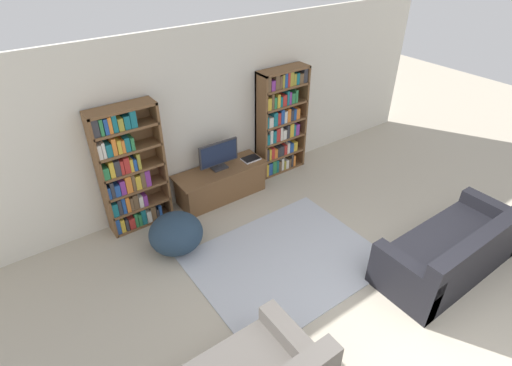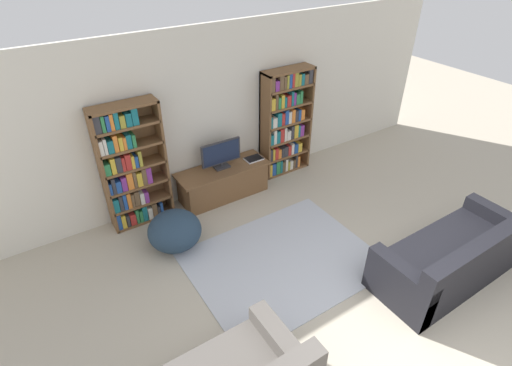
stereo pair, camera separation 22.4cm
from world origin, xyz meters
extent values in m
cube|color=silver|center=(0.00, 4.23, 1.30)|extent=(8.80, 0.06, 2.60)
cube|color=brown|center=(-1.81, 4.03, 0.91)|extent=(0.04, 0.30, 1.82)
cube|color=brown|center=(-0.96, 4.03, 0.91)|extent=(0.04, 0.30, 1.82)
cube|color=brown|center=(-1.38, 4.16, 0.91)|extent=(0.89, 0.04, 1.82)
cube|color=brown|center=(-1.38, 4.03, 1.80)|extent=(0.89, 0.30, 0.04)
cube|color=brown|center=(-1.38, 4.03, 0.02)|extent=(0.85, 0.30, 0.04)
cube|color=#234C99|center=(-1.76, 4.02, 0.16)|extent=(0.06, 0.24, 0.25)
cube|color=gold|center=(-1.70, 4.02, 0.14)|extent=(0.06, 0.24, 0.21)
cube|color=#333338|center=(-1.64, 4.02, 0.13)|extent=(0.04, 0.24, 0.19)
cube|color=#B72D28|center=(-1.56, 4.02, 0.12)|extent=(0.08, 0.24, 0.18)
cube|color=#2D7F47|center=(-1.50, 4.02, 0.15)|extent=(0.04, 0.24, 0.22)
cube|color=#2D7F47|center=(-1.44, 4.02, 0.13)|extent=(0.05, 0.24, 0.19)
cube|color=#196B75|center=(-1.38, 4.02, 0.16)|extent=(0.07, 0.24, 0.25)
cube|color=silver|center=(-1.31, 4.02, 0.13)|extent=(0.07, 0.24, 0.19)
cube|color=brown|center=(-1.23, 4.02, 0.16)|extent=(0.07, 0.24, 0.24)
cube|color=#333338|center=(-1.17, 4.02, 0.12)|extent=(0.04, 0.24, 0.16)
cube|color=#234C99|center=(-1.13, 4.02, 0.14)|extent=(0.04, 0.24, 0.22)
cube|color=brown|center=(-1.38, 4.03, 0.32)|extent=(0.85, 0.30, 0.04)
cube|color=#196B75|center=(-1.75, 4.02, 0.44)|extent=(0.08, 0.24, 0.21)
cube|color=#333338|center=(-1.68, 4.02, 0.46)|extent=(0.05, 0.24, 0.24)
cube|color=#234C99|center=(-1.62, 4.02, 0.46)|extent=(0.05, 0.24, 0.25)
cube|color=orange|center=(-1.57, 4.02, 0.46)|extent=(0.05, 0.24, 0.24)
cube|color=brown|center=(-1.51, 4.02, 0.44)|extent=(0.04, 0.24, 0.21)
cube|color=brown|center=(-1.45, 4.02, 0.45)|extent=(0.07, 0.24, 0.23)
cube|color=silver|center=(-1.38, 4.02, 0.43)|extent=(0.06, 0.24, 0.18)
cube|color=#7F338C|center=(-1.32, 4.02, 0.43)|extent=(0.06, 0.24, 0.17)
cube|color=brown|center=(-1.38, 4.03, 0.62)|extent=(0.85, 0.30, 0.04)
cube|color=#234C99|center=(-1.77, 4.02, 0.73)|extent=(0.04, 0.24, 0.17)
cube|color=#333338|center=(-1.72, 4.02, 0.76)|extent=(0.05, 0.24, 0.24)
cube|color=#234C99|center=(-1.66, 4.02, 0.73)|extent=(0.07, 0.24, 0.17)
cube|color=#7F338C|center=(-1.58, 4.02, 0.75)|extent=(0.07, 0.24, 0.21)
cube|color=orange|center=(-1.50, 4.02, 0.77)|extent=(0.08, 0.24, 0.25)
cube|color=brown|center=(-1.43, 4.02, 0.77)|extent=(0.04, 0.24, 0.25)
cube|color=gold|center=(-1.37, 4.02, 0.75)|extent=(0.07, 0.24, 0.21)
cube|color=brown|center=(-1.30, 4.02, 0.77)|extent=(0.06, 0.24, 0.25)
cube|color=#7F338C|center=(-1.23, 4.02, 0.77)|extent=(0.07, 0.24, 0.25)
cube|color=brown|center=(-1.38, 4.03, 0.93)|extent=(0.85, 0.30, 0.04)
cube|color=#2D7F47|center=(-1.75, 4.02, 1.03)|extent=(0.08, 0.24, 0.16)
cube|color=gold|center=(-1.67, 4.02, 1.06)|extent=(0.06, 0.24, 0.23)
cube|color=#333338|center=(-1.60, 4.02, 1.05)|extent=(0.07, 0.24, 0.22)
cube|color=#B72D28|center=(-1.54, 4.02, 1.05)|extent=(0.04, 0.24, 0.20)
cube|color=#B72D28|center=(-1.47, 4.02, 1.06)|extent=(0.07, 0.24, 0.22)
cube|color=gold|center=(-1.41, 4.02, 1.04)|extent=(0.04, 0.24, 0.18)
cube|color=#234C99|center=(-1.36, 4.02, 1.03)|extent=(0.04, 0.24, 0.17)
cube|color=#9E9333|center=(-1.31, 4.02, 1.06)|extent=(0.04, 0.24, 0.23)
cube|color=brown|center=(-1.38, 4.03, 1.23)|extent=(0.85, 0.30, 0.04)
cube|color=silver|center=(-1.76, 4.02, 1.35)|extent=(0.05, 0.24, 0.20)
cube|color=silver|center=(-1.71, 4.02, 1.35)|extent=(0.04, 0.24, 0.22)
cube|color=#196B75|center=(-1.65, 4.02, 1.33)|extent=(0.07, 0.24, 0.17)
cube|color=orange|center=(-1.58, 4.02, 1.36)|extent=(0.05, 0.24, 0.23)
cube|color=gold|center=(-1.52, 4.02, 1.34)|extent=(0.05, 0.24, 0.19)
cube|color=orange|center=(-1.47, 4.02, 1.34)|extent=(0.04, 0.24, 0.18)
cube|color=#196B75|center=(-1.41, 4.02, 1.34)|extent=(0.07, 0.24, 0.19)
cube|color=#2D7F47|center=(-1.35, 4.02, 1.34)|extent=(0.05, 0.24, 0.18)
cube|color=brown|center=(-1.38, 4.03, 1.53)|extent=(0.85, 0.30, 0.04)
cube|color=#333338|center=(-1.75, 4.02, 1.67)|extent=(0.08, 0.24, 0.25)
cube|color=#2D7F47|center=(-1.68, 4.02, 1.66)|extent=(0.04, 0.24, 0.21)
cube|color=#234C99|center=(-1.62, 4.02, 1.65)|extent=(0.05, 0.24, 0.21)
cube|color=orange|center=(-1.57, 4.02, 1.66)|extent=(0.04, 0.24, 0.22)
cube|color=#196B75|center=(-1.51, 4.02, 1.67)|extent=(0.06, 0.24, 0.23)
cube|color=#9E9333|center=(-1.44, 4.02, 1.63)|extent=(0.07, 0.24, 0.17)
cube|color=#196B75|center=(-1.36, 4.02, 1.64)|extent=(0.07, 0.24, 0.18)
cube|color=#196B75|center=(-1.28, 4.02, 1.67)|extent=(0.08, 0.24, 0.24)
cube|color=brown|center=(0.80, 4.03, 0.91)|extent=(0.04, 0.30, 1.82)
cube|color=brown|center=(1.64, 4.03, 0.91)|extent=(0.04, 0.30, 1.82)
cube|color=brown|center=(1.22, 4.16, 0.91)|extent=(0.89, 0.04, 1.82)
cube|color=brown|center=(1.22, 4.03, 1.80)|extent=(0.89, 0.30, 0.04)
cube|color=brown|center=(1.22, 4.03, 0.02)|extent=(0.85, 0.30, 0.04)
cube|color=gold|center=(0.84, 4.02, 0.15)|extent=(0.06, 0.24, 0.23)
cube|color=#234C99|center=(0.91, 4.02, 0.15)|extent=(0.08, 0.24, 0.22)
cube|color=#2D7F47|center=(1.00, 4.02, 0.16)|extent=(0.08, 0.24, 0.25)
cube|color=#196B75|center=(1.07, 4.02, 0.15)|extent=(0.04, 0.24, 0.24)
cube|color=brown|center=(1.12, 4.02, 0.13)|extent=(0.05, 0.24, 0.19)
cube|color=silver|center=(1.18, 4.02, 0.15)|extent=(0.05, 0.24, 0.23)
cube|color=#9E9333|center=(1.23, 4.02, 0.12)|extent=(0.04, 0.24, 0.17)
cube|color=silver|center=(1.29, 4.02, 0.12)|extent=(0.06, 0.24, 0.17)
cube|color=brown|center=(1.35, 4.02, 0.12)|extent=(0.05, 0.24, 0.17)
cube|color=#333338|center=(1.40, 4.02, 0.16)|extent=(0.04, 0.24, 0.25)
cube|color=orange|center=(1.45, 4.02, 0.14)|extent=(0.05, 0.24, 0.20)
cube|color=brown|center=(1.22, 4.03, 0.32)|extent=(0.85, 0.30, 0.04)
cube|color=#333338|center=(0.84, 4.02, 0.44)|extent=(0.06, 0.24, 0.21)
cube|color=gold|center=(0.90, 4.02, 0.44)|extent=(0.04, 0.24, 0.20)
cube|color=#B72D28|center=(0.96, 4.02, 0.44)|extent=(0.06, 0.24, 0.20)
cube|color=orange|center=(1.02, 4.02, 0.42)|extent=(0.06, 0.24, 0.17)
cube|color=#333338|center=(1.08, 4.02, 0.42)|extent=(0.05, 0.24, 0.17)
cube|color=#333338|center=(1.15, 4.02, 0.43)|extent=(0.08, 0.24, 0.18)
cube|color=#B72D28|center=(1.23, 4.02, 0.43)|extent=(0.06, 0.24, 0.18)
cube|color=silver|center=(1.29, 4.02, 0.44)|extent=(0.05, 0.24, 0.20)
cube|color=#234C99|center=(1.37, 4.02, 0.42)|extent=(0.08, 0.24, 0.17)
cube|color=gold|center=(1.45, 4.02, 0.42)|extent=(0.08, 0.24, 0.17)
cube|color=brown|center=(1.22, 4.03, 0.62)|extent=(0.85, 0.30, 0.04)
cube|color=#196B75|center=(0.85, 4.02, 0.73)|extent=(0.07, 0.24, 0.18)
cube|color=silver|center=(0.91, 4.02, 0.76)|extent=(0.06, 0.24, 0.24)
cube|color=#196B75|center=(0.98, 4.02, 0.75)|extent=(0.07, 0.24, 0.21)
cube|color=#B72D28|center=(1.06, 4.02, 0.76)|extent=(0.07, 0.24, 0.24)
cube|color=silver|center=(1.13, 4.02, 0.76)|extent=(0.05, 0.24, 0.24)
cube|color=silver|center=(1.20, 4.02, 0.72)|extent=(0.08, 0.24, 0.17)
cube|color=#333338|center=(1.27, 4.02, 0.76)|extent=(0.06, 0.24, 0.24)
cube|color=gold|center=(1.35, 4.02, 0.76)|extent=(0.08, 0.24, 0.24)
cube|color=#196B75|center=(1.41, 4.02, 0.75)|extent=(0.04, 0.24, 0.21)
cube|color=#7F338C|center=(1.47, 4.02, 0.74)|extent=(0.08, 0.24, 0.20)
cube|color=brown|center=(1.22, 4.03, 0.93)|extent=(0.85, 0.30, 0.04)
cube|color=#196B75|center=(0.83, 4.02, 1.04)|extent=(0.04, 0.24, 0.19)
cube|color=silver|center=(0.90, 4.02, 1.03)|extent=(0.08, 0.24, 0.17)
cube|color=#196B75|center=(0.99, 4.02, 1.06)|extent=(0.08, 0.24, 0.23)
cube|color=#B72D28|center=(1.06, 4.02, 1.05)|extent=(0.06, 0.24, 0.21)
cube|color=#234C99|center=(1.13, 4.02, 1.07)|extent=(0.07, 0.24, 0.24)
cube|color=silver|center=(1.20, 4.02, 1.05)|extent=(0.06, 0.24, 0.20)
cube|color=orange|center=(1.27, 4.02, 1.06)|extent=(0.07, 0.24, 0.22)
cube|color=#333338|center=(1.34, 4.02, 1.04)|extent=(0.06, 0.24, 0.19)
cube|color=#234C99|center=(1.40, 4.02, 1.04)|extent=(0.05, 0.24, 0.19)
cube|color=orange|center=(1.46, 4.02, 1.03)|extent=(0.07, 0.24, 0.18)
cube|color=brown|center=(1.22, 4.03, 1.23)|extent=(0.85, 0.30, 0.04)
cube|color=gold|center=(0.85, 4.02, 1.34)|extent=(0.08, 0.24, 0.19)
cube|color=brown|center=(0.93, 4.02, 1.37)|extent=(0.04, 0.24, 0.25)
cube|color=#2D7F47|center=(0.98, 4.02, 1.34)|extent=(0.05, 0.24, 0.18)
cube|color=gold|center=(1.04, 4.02, 1.36)|extent=(0.06, 0.24, 0.22)
cube|color=#196B75|center=(1.10, 4.02, 1.33)|extent=(0.04, 0.24, 0.17)
cube|color=#B72D28|center=(1.16, 4.02, 1.34)|extent=(0.08, 0.24, 0.18)
cube|color=#196B75|center=(1.23, 4.02, 1.36)|extent=(0.04, 0.24, 0.23)
cube|color=#7F338C|center=(1.28, 4.02, 1.35)|extent=(0.04, 0.24, 0.21)
cube|color=#2D7F47|center=(1.34, 4.02, 1.33)|extent=(0.07, 0.24, 0.17)
cube|color=#2D7F47|center=(1.41, 4.02, 1.35)|extent=(0.05, 0.24, 0.21)
cube|color=brown|center=(1.22, 4.03, 1.53)|extent=(0.85, 0.30, 0.04)
cube|color=brown|center=(0.85, 4.02, 1.66)|extent=(0.07, 0.24, 0.23)
cube|color=#7F338C|center=(0.93, 4.02, 1.63)|extent=(0.07, 0.24, 0.16)
cube|color=brown|center=(1.01, 4.02, 1.67)|extent=(0.08, 0.24, 0.23)
cube|color=brown|center=(1.08, 4.02, 1.65)|extent=(0.04, 0.24, 0.20)
cube|color=#9E9333|center=(1.13, 4.02, 1.66)|extent=(0.04, 0.24, 0.22)
cube|color=#234C99|center=(1.18, 4.02, 1.67)|extent=(0.05, 0.24, 0.25)
cube|color=#B72D28|center=(1.23, 4.02, 1.67)|extent=(0.04, 0.24, 0.25)
cube|color=#9E9333|center=(1.29, 4.02, 1.67)|extent=(0.07, 0.24, 0.23)
cube|color=#9E9333|center=(1.36, 4.02, 1.64)|extent=(0.05, 0.24, 0.18)
cube|color=#196B75|center=(1.42, 4.02, 1.64)|extent=(0.06, 0.24, 0.18)
cube|color=brown|center=(1.49, 4.02, 1.63)|extent=(0.08, 0.24, 0.16)
cube|color=#333338|center=(1.57, 4.02, 1.67)|extent=(0.08, 0.24, 0.24)
cube|color=brown|center=(-0.08, 3.91, 0.24)|extent=(1.38, 0.50, 0.48)
cube|color=brown|center=(-0.08, 3.91, 0.50)|extent=(1.47, 0.53, 0.04)
cube|color=#2D2D33|center=(-0.08, 3.93, 0.53)|extent=(0.24, 0.16, 0.03)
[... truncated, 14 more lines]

